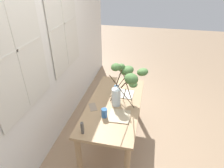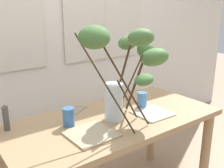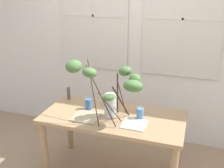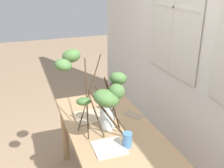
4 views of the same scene
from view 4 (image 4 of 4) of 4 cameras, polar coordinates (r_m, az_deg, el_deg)
The scene contains 9 objects.
back_wall_with_windows at distance 2.47m, azimuth 21.43°, elevation 9.07°, with size 5.33×0.14×2.83m.
dining_table at distance 2.32m, azimuth -0.09°, elevation -11.94°, with size 1.48×0.71×0.73m.
vase_with_branches at distance 2.03m, azimuth -3.10°, elevation -1.74°, with size 0.77×0.54×0.66m.
drinking_glass_blue_left at distance 2.50m, azimuth -1.14°, elevation -4.70°, with size 0.07×0.07×0.12m, color #386BAD.
drinking_glass_blue_right at distance 2.02m, azimuth 3.36°, elevation -12.01°, with size 0.07×0.07×0.12m, color #4C84BC.
plate_square_left at distance 2.44m, azimuth -4.91°, elevation -6.97°, with size 0.26×0.26×0.01m, color tan.
plate_square_right at distance 2.03m, azimuth -0.62°, elevation -13.67°, with size 0.23×0.23×0.01m, color silver.
napkin_folded at distance 2.47m, azimuth 4.58°, elevation -6.72°, with size 0.18×0.09×0.00m, color gray.
pillar_candle at distance 2.83m, azimuth -0.07°, elevation -1.01°, with size 0.04×0.04×0.16m.
Camera 4 is at (1.80, -0.66, 1.92)m, focal length 42.04 mm.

